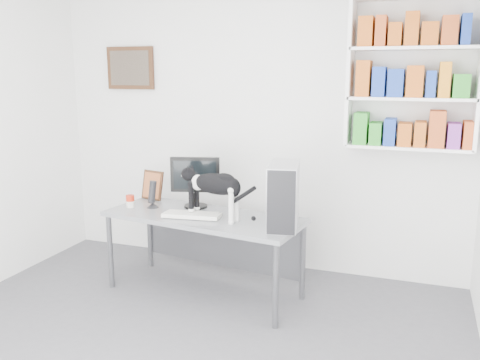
% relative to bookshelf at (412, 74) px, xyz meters
% --- Properties ---
extents(room, '(4.01, 4.01, 2.70)m').
position_rel_bookshelf_xyz_m(room, '(-1.40, -1.85, -0.50)').
color(room, '#535358').
rests_on(room, ground).
extents(bookshelf, '(1.03, 0.28, 1.24)m').
position_rel_bookshelf_xyz_m(bookshelf, '(0.00, 0.00, 0.00)').
color(bookshelf, white).
rests_on(bookshelf, room).
extents(wall_art, '(0.52, 0.04, 0.42)m').
position_rel_bookshelf_xyz_m(wall_art, '(-2.70, 0.12, 0.05)').
color(wall_art, '#492D17').
rests_on(wall_art, room).
extents(desk, '(1.74, 0.88, 0.70)m').
position_rel_bookshelf_xyz_m(desk, '(-1.56, -0.69, -1.50)').
color(desk, gray).
rests_on(desk, room).
extents(monitor, '(0.47, 0.31, 0.46)m').
position_rel_bookshelf_xyz_m(monitor, '(-1.73, -0.48, -0.93)').
color(monitor, black).
rests_on(monitor, desk).
extents(keyboard, '(0.49, 0.24, 0.04)m').
position_rel_bookshelf_xyz_m(keyboard, '(-1.63, -0.78, -1.14)').
color(keyboard, silver).
rests_on(keyboard, desk).
extents(pc_tower, '(0.30, 0.52, 0.49)m').
position_rel_bookshelf_xyz_m(pc_tower, '(-0.86, -0.75, -0.91)').
color(pc_tower, '#BABBBF').
rests_on(pc_tower, desk).
extents(speaker, '(0.15, 0.15, 0.25)m').
position_rel_bookshelf_xyz_m(speaker, '(-2.08, -0.62, -1.03)').
color(speaker, black).
rests_on(speaker, desk).
extents(leaning_print, '(0.24, 0.14, 0.28)m').
position_rel_bookshelf_xyz_m(leaning_print, '(-2.23, -0.36, -1.02)').
color(leaning_print, '#492D17').
rests_on(leaning_print, desk).
extents(soup_can, '(0.09, 0.09, 0.11)m').
position_rel_bookshelf_xyz_m(soup_can, '(-2.27, -0.68, -1.10)').
color(soup_can, red).
rests_on(soup_can, desk).
extents(cat, '(0.66, 0.31, 0.40)m').
position_rel_bookshelf_xyz_m(cat, '(-1.42, -0.77, -0.96)').
color(cat, black).
rests_on(cat, desk).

